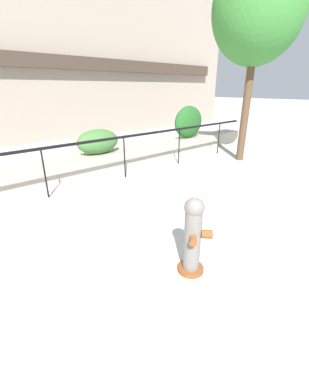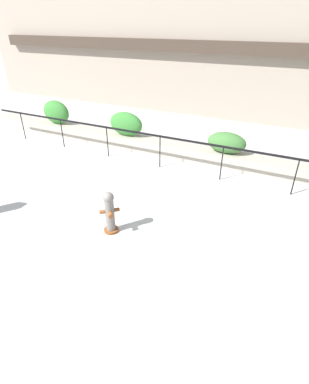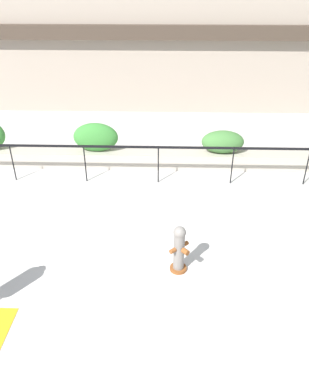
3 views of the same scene
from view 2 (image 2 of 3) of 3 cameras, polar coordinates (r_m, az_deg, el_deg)
name	(u,v)px [view 2 (image 2 of 3)]	position (r m, az deg, el deg)	size (l,w,h in m)	color
ground_plane	(66,251)	(7.09, -16.54, -10.70)	(120.00, 120.00, 0.00)	#BCB7B2
building_facade	(225,32)	(16.22, 13.37, 27.59)	(30.00, 1.36, 8.00)	gray
planter_wall_low	(172,150)	(11.35, 3.44, 8.07)	(18.00, 0.70, 0.50)	#ADA393
fence_railing_segment	(160,139)	(10.13, 1.07, 10.02)	(15.00, 0.05, 1.15)	black
hedge_bush_0	(56,112)	(14.07, -18.22, 14.25)	(1.30, 0.61, 1.00)	#387F33
hedge_bush_1	(126,124)	(11.97, -5.44, 12.78)	(1.40, 0.57, 0.92)	#387F33
hedge_bush_2	(227,143)	(10.57, 13.58, 9.13)	(1.32, 0.70, 0.71)	#427538
fire_hydrant	(110,212)	(7.13, -8.53, -3.81)	(0.50, 0.50, 1.08)	brown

